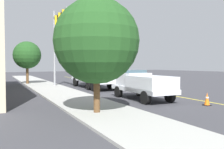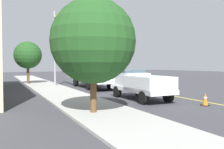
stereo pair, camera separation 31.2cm
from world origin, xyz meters
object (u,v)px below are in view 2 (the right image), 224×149
(service_pickup_truck, at_px, (141,84))
(traffic_cone_leading, at_px, (205,99))
(utility_bucket_truck, at_px, (93,73))
(traffic_signal_mast, at_px, (58,32))
(passing_minivan, at_px, (111,75))
(traffic_cone_mid_front, at_px, (96,81))

(service_pickup_truck, height_order, traffic_cone_leading, service_pickup_truck)
(utility_bucket_truck, bearing_deg, service_pickup_truck, 173.25)
(service_pickup_truck, bearing_deg, traffic_cone_leading, -157.25)
(traffic_cone_leading, distance_m, traffic_signal_mast, 16.85)
(service_pickup_truck, relative_size, passing_minivan, 1.16)
(traffic_cone_mid_front, relative_size, traffic_signal_mast, 0.09)
(utility_bucket_truck, height_order, service_pickup_truck, utility_bucket_truck)
(utility_bucket_truck, relative_size, service_pickup_truck, 1.45)
(service_pickup_truck, relative_size, traffic_signal_mast, 0.70)
(passing_minivan, relative_size, traffic_signal_mast, 0.60)
(utility_bucket_truck, bearing_deg, passing_minivan, -42.20)
(utility_bucket_truck, xyz_separation_m, traffic_cone_mid_front, (4.04, -2.46, -1.27))
(service_pickup_truck, relative_size, traffic_cone_mid_front, 8.16)
(service_pickup_truck, bearing_deg, traffic_signal_mast, 9.47)
(passing_minivan, xyz_separation_m, traffic_signal_mast, (-5.02, 9.56, 4.90))
(traffic_cone_mid_front, bearing_deg, passing_minivan, -52.12)
(passing_minivan, xyz_separation_m, traffic_cone_mid_front, (-3.17, 4.07, -0.62))
(traffic_cone_leading, height_order, traffic_cone_mid_front, traffic_cone_leading)
(utility_bucket_truck, relative_size, traffic_cone_leading, 10.80)
(service_pickup_truck, height_order, traffic_signal_mast, traffic_signal_mast)
(passing_minivan, relative_size, traffic_cone_leading, 6.39)
(traffic_cone_mid_front, bearing_deg, traffic_signal_mast, 108.63)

